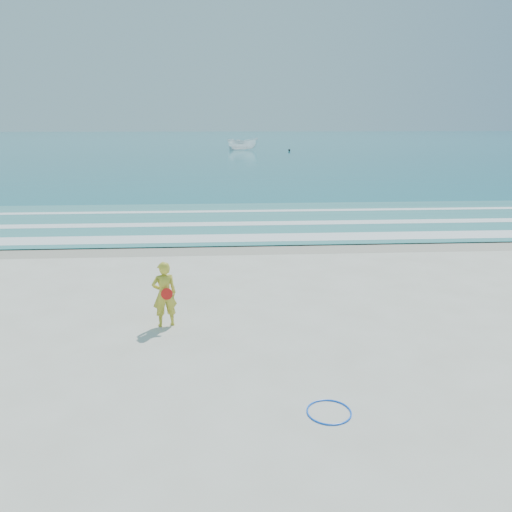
{
  "coord_description": "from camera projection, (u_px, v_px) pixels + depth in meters",
  "views": [
    {
      "loc": [
        -0.73,
        -9.58,
        4.73
      ],
      "look_at": [
        0.14,
        4.0,
        1.0
      ],
      "focal_mm": 35.0,
      "sensor_mm": 36.0,
      "label": 1
    }
  ],
  "objects": [
    {
      "name": "woman",
      "position": [
        164.0,
        294.0,
        11.66
      ],
      "size": [
        0.66,
        0.52,
        1.58
      ],
      "color": "gold",
      "rests_on": "ground"
    },
    {
      "name": "foam_near",
      "position": [
        243.0,
        238.0,
        20.42
      ],
      "size": [
        400.0,
        1.4,
        0.01
      ],
      "primitive_type": "cube",
      "color": "white",
      "rests_on": "shallow"
    },
    {
      "name": "boat",
      "position": [
        243.0,
        144.0,
        78.81
      ],
      "size": [
        5.2,
        2.79,
        1.9
      ],
      "primitive_type": "imported",
      "rotation": [
        0.0,
        0.0,
        1.37
      ],
      "color": "white",
      "rests_on": "ocean"
    },
    {
      "name": "ocean",
      "position": [
        226.0,
        141.0,
        111.57
      ],
      "size": [
        400.0,
        190.0,
        0.04
      ],
      "primitive_type": "cube",
      "color": "#19727F",
      "rests_on": "ground"
    },
    {
      "name": "foam_far",
      "position": [
        238.0,
        211.0,
        26.39
      ],
      "size": [
        400.0,
        0.6,
        0.01
      ],
      "primitive_type": "cube",
      "color": "white",
      "rests_on": "shallow"
    },
    {
      "name": "wet_sand",
      "position": [
        244.0,
        247.0,
        19.18
      ],
      "size": [
        400.0,
        2.4,
        0.0
      ],
      "primitive_type": "cube",
      "color": "#B2A893",
      "rests_on": "ground"
    },
    {
      "name": "shallow",
      "position": [
        240.0,
        220.0,
        23.98
      ],
      "size": [
        400.0,
        10.0,
        0.01
      ],
      "primitive_type": "cube",
      "color": "#59B7AD",
      "rests_on": "ocean"
    },
    {
      "name": "ground",
      "position": [
        261.0,
        352.0,
        10.52
      ],
      "size": [
        400.0,
        400.0,
        0.0
      ],
      "primitive_type": "plane",
      "color": "silver",
      "rests_on": "ground"
    },
    {
      "name": "hoop",
      "position": [
        329.0,
        412.0,
        8.33
      ],
      "size": [
        0.83,
        0.83,
        0.03
      ],
      "primitive_type": "torus",
      "rotation": [
        0.0,
        0.0,
        0.11
      ],
      "color": "#0D59F9",
      "rests_on": "ground"
    },
    {
      "name": "buoy",
      "position": [
        289.0,
        150.0,
        76.32
      ],
      "size": [
        0.35,
        0.35,
        0.35
      ],
      "primitive_type": "sphere",
      "color": "black",
      "rests_on": "ocean"
    },
    {
      "name": "foam_mid",
      "position": [
        240.0,
        224.0,
        23.21
      ],
      "size": [
        400.0,
        0.9,
        0.01
      ],
      "primitive_type": "cube",
      "color": "white",
      "rests_on": "shallow"
    }
  ]
}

